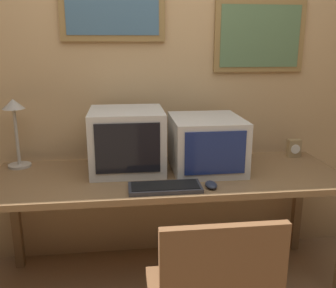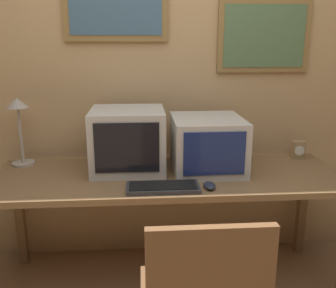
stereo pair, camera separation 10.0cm
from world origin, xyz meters
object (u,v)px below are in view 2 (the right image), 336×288
at_px(monitor_left, 128,140).
at_px(desk_clock, 298,150).
at_px(keyboard_main, 163,187).
at_px(desk_lamp, 19,118).
at_px(monitor_right, 207,144).
at_px(mouse_near_keyboard, 209,186).

relative_size(monitor_left, desk_clock, 3.64).
xyz_separation_m(keyboard_main, desk_lamp, (-0.88, 0.50, 0.30)).
bearing_deg(desk_clock, monitor_right, -165.45).
distance_m(keyboard_main, mouse_near_keyboard, 0.25).
relative_size(monitor_left, monitor_right, 0.93).
xyz_separation_m(monitor_left, desk_lamp, (-0.69, 0.14, 0.12)).
bearing_deg(keyboard_main, monitor_left, 118.29).
bearing_deg(monitor_right, desk_clock, 14.55).
height_order(monitor_left, desk_clock, monitor_left).
relative_size(monitor_left, mouse_near_keyboard, 4.28).
distance_m(monitor_left, monitor_right, 0.49).
relative_size(keyboard_main, mouse_near_keyboard, 3.80).
bearing_deg(monitor_left, desk_lamp, 168.81).
bearing_deg(keyboard_main, desk_lamp, 150.66).
bearing_deg(monitor_left, mouse_near_keyboard, -39.16).
bearing_deg(monitor_right, keyboard_main, -132.65).
bearing_deg(monitor_left, desk_clock, 6.54).
bearing_deg(desk_lamp, keyboard_main, -29.34).
height_order(monitor_left, monitor_right, monitor_left).
bearing_deg(monitor_right, mouse_near_keyboard, -97.07).
bearing_deg(desk_lamp, mouse_near_keyboard, -23.79).
relative_size(desk_clock, desk_lamp, 0.28).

